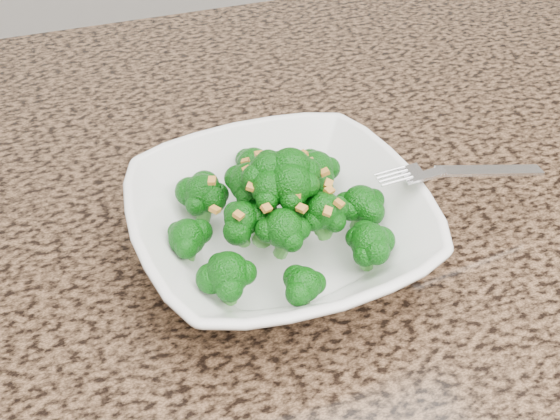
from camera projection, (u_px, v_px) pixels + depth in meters
name	position (u px, v px, depth m)	size (l,w,h in m)	color
granite_counter	(346.00, 264.00, 0.63)	(1.64, 1.04, 0.03)	brown
bowl	(280.00, 227.00, 0.60)	(0.25, 0.25, 0.06)	white
broccoli_pile	(280.00, 169.00, 0.56)	(0.22, 0.22, 0.06)	#0A570A
garlic_topping	(280.00, 132.00, 0.54)	(0.13, 0.13, 0.01)	gold
fork	(437.00, 173.00, 0.60)	(0.18, 0.03, 0.01)	silver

